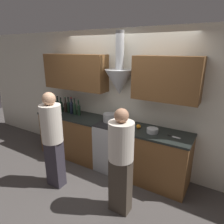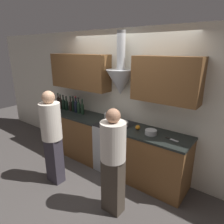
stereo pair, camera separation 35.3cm
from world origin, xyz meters
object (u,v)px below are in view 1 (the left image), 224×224
at_px(wine_bottle_8, 79,109).
at_px(person_foreground_left, 53,137).
at_px(person_foreground_right, 121,158).
at_px(wine_bottle_1, 54,104).
at_px(stove_range, 115,146).
at_px(wine_bottle_3, 61,106).
at_px(stock_pot, 109,118).
at_px(wine_bottle_2, 58,105).
at_px(wine_bottle_4, 66,106).
at_px(saucepan, 152,130).
at_px(wine_bottle_5, 69,106).
at_px(wine_bottle_6, 72,107).
at_px(wine_bottle_7, 75,108).
at_px(wine_bottle_0, 52,103).
at_px(orange_fruit, 139,126).
at_px(mixing_bowl, 121,123).

distance_m(wine_bottle_8, person_foreground_left, 1.05).
bearing_deg(person_foreground_right, wine_bottle_1, 157.33).
bearing_deg(stove_range, wine_bottle_1, 178.78).
bearing_deg(wine_bottle_8, wine_bottle_3, -178.99).
distance_m(wine_bottle_3, stock_pot, 1.24).
height_order(stove_range, stock_pot, stock_pot).
distance_m(wine_bottle_2, wine_bottle_4, 0.21).
xyz_separation_m(wine_bottle_2, person_foreground_right, (2.11, -0.92, -0.22)).
xyz_separation_m(saucepan, person_foreground_right, (-0.12, -0.85, -0.12)).
height_order(stove_range, wine_bottle_8, wine_bottle_8).
distance_m(stove_range, person_foreground_left, 1.21).
bearing_deg(wine_bottle_5, saucepan, -2.62).
relative_size(wine_bottle_3, wine_bottle_5, 0.91).
xyz_separation_m(wine_bottle_4, wine_bottle_8, (0.39, -0.02, 0.00)).
relative_size(wine_bottle_6, saucepan, 1.87).
relative_size(wine_bottle_3, wine_bottle_6, 0.89).
xyz_separation_m(wine_bottle_3, stock_pot, (1.24, 0.01, -0.05)).
bearing_deg(person_foreground_left, wine_bottle_6, 115.96).
relative_size(wine_bottle_7, saucepan, 1.83).
bearing_deg(wine_bottle_1, wine_bottle_0, 172.99).
bearing_deg(wine_bottle_7, stock_pot, 0.29).
distance_m(stove_range, wine_bottle_8, 1.07).
bearing_deg(wine_bottle_1, wine_bottle_4, 3.66).
relative_size(wine_bottle_7, wine_bottle_8, 1.06).
height_order(wine_bottle_4, orange_fruit, wine_bottle_4).
height_order(wine_bottle_3, wine_bottle_7, wine_bottle_7).
bearing_deg(stove_range, person_foreground_left, -122.05).
relative_size(wine_bottle_6, mixing_bowl, 1.42).
height_order(wine_bottle_0, saucepan, wine_bottle_0).
bearing_deg(wine_bottle_3, stock_pot, 0.39).
relative_size(wine_bottle_3, mixing_bowl, 1.26).
height_order(wine_bottle_4, wine_bottle_5, wine_bottle_5).
bearing_deg(wine_bottle_6, saucepan, -2.48).
bearing_deg(saucepan, wine_bottle_5, 177.38).
bearing_deg(person_foreground_left, person_foreground_right, 3.22).
bearing_deg(stock_pot, wine_bottle_2, -179.62).
height_order(stock_pot, person_foreground_right, person_foreground_right).
xyz_separation_m(wine_bottle_2, wine_bottle_8, (0.60, 0.01, -0.00)).
relative_size(stove_range, saucepan, 4.94).
bearing_deg(saucepan, wine_bottle_0, 177.97).
height_order(mixing_bowl, person_foreground_left, person_foreground_left).
bearing_deg(stove_range, saucepan, -3.16).
distance_m(wine_bottle_4, wine_bottle_5, 0.10).
relative_size(wine_bottle_8, person_foreground_right, 0.21).
distance_m(stock_pot, orange_fruit, 0.62).
relative_size(saucepan, person_foreground_left, 0.12).
distance_m(wine_bottle_4, wine_bottle_7, 0.28).
height_order(wine_bottle_3, person_foreground_right, person_foreground_right).
distance_m(wine_bottle_8, stock_pot, 0.75).
distance_m(wine_bottle_6, wine_bottle_8, 0.20).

